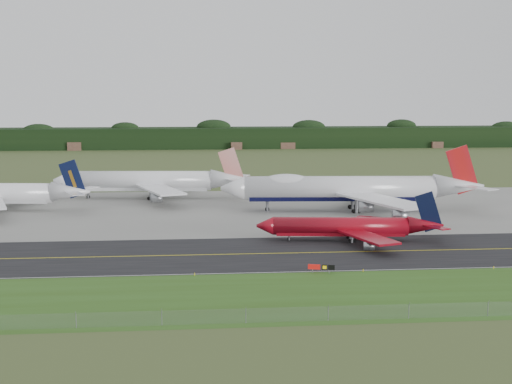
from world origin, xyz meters
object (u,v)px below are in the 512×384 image
object	(u,v)px
jet_red_737	(351,227)
jet_star_tail	(151,182)
taxiway_sign	(321,267)
jet_ba_747	(349,189)

from	to	relation	value
jet_red_737	jet_star_tail	xyz separation A→B (m)	(-47.84, 67.92, 2.21)
jet_red_737	taxiway_sign	bearing A→B (deg)	-112.74
jet_red_737	taxiway_sign	world-z (taller)	jet_red_737
jet_ba_747	jet_star_tail	distance (m)	62.96
jet_ba_747	jet_red_737	world-z (taller)	jet_ba_747
jet_red_737	taxiway_sign	distance (m)	30.28
jet_ba_747	taxiway_sign	world-z (taller)	jet_ba_747
jet_ba_747	taxiway_sign	distance (m)	70.23
jet_ba_747	jet_star_tail	world-z (taller)	jet_ba_747
jet_ba_747	jet_red_737	bearing A→B (deg)	-101.82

